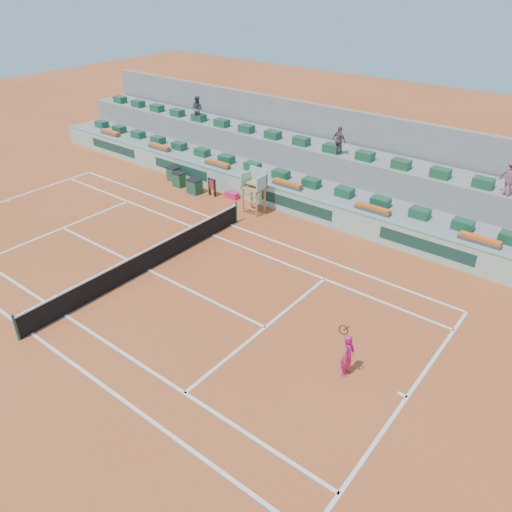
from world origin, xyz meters
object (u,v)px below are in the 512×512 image
object	(u,v)px
player_bag	(232,195)
drink_cooler_a	(194,186)
tennis_player	(348,355)
umpire_chair	(255,185)

from	to	relation	value
player_bag	drink_cooler_a	world-z (taller)	drink_cooler_a
drink_cooler_a	tennis_player	distance (m)	16.09
tennis_player	player_bag	bearing A→B (deg)	145.26
player_bag	tennis_player	size ratio (longest dim) A/B	0.35
umpire_chair	tennis_player	size ratio (longest dim) A/B	1.05
player_bag	umpire_chair	xyz separation A→B (m)	(2.14, -0.58, 1.36)
player_bag	tennis_player	xyz separation A→B (m)	(12.03, -8.34, 0.60)
tennis_player	umpire_chair	bearing A→B (deg)	141.87
drink_cooler_a	player_bag	bearing A→B (deg)	19.69
umpire_chair	tennis_player	xyz separation A→B (m)	(9.89, -7.76, -0.76)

